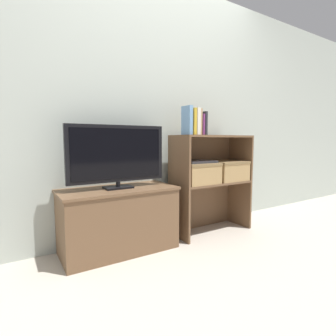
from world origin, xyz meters
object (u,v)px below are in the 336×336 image
object	(u,v)px
tv_stand	(119,220)
storage_basket_left	(197,172)
book_charcoal	(201,124)
book_plum	(199,125)
tv	(118,155)
storage_basket_right	(227,170)
laptop	(197,162)
book_ivory	(194,122)
book_skyblue	(187,120)
book_mustard	(191,122)
book_tan	(197,122)

from	to	relation	value
tv_stand	storage_basket_left	xyz separation A→B (m)	(0.76, -0.05, 0.35)
book_charcoal	book_plum	bearing A→B (deg)	180.00
tv_stand	tv	size ratio (longest dim) A/B	1.16
book_plum	storage_basket_right	xyz separation A→B (m)	(0.41, 0.05, -0.44)
book_charcoal	laptop	distance (m)	0.35
book_plum	book_charcoal	world-z (taller)	book_charcoal
tv	book_ivory	world-z (taller)	book_ivory
tv_stand	book_plum	bearing A→B (deg)	-8.24
book_skyblue	book_ivory	size ratio (longest dim) A/B	1.07
book_skyblue	storage_basket_right	distance (m)	0.72
tv_stand	book_charcoal	xyz separation A→B (m)	(0.76, -0.11, 0.79)
book_plum	book_charcoal	xyz separation A→B (m)	(0.03, 0.00, 0.01)
book_plum	laptop	distance (m)	0.34
book_mustard	tv_stand	bearing A→B (deg)	170.55
book_skyblue	storage_basket_left	xyz separation A→B (m)	(0.16, 0.05, -0.47)
tv_stand	book_plum	xyz separation A→B (m)	(0.74, -0.11, 0.78)
storage_basket_right	tv_stand	bearing A→B (deg)	177.29
book_ivory	book_charcoal	size ratio (longest dim) A/B	1.13
book_charcoal	storage_basket_left	xyz separation A→B (m)	(0.00, 0.05, -0.45)
book_mustard	book_plum	bearing A→B (deg)	0.00
book_mustard	storage_basket_left	world-z (taller)	book_mustard
book_skyblue	book_charcoal	size ratio (longest dim) A/B	1.21
book_ivory	book_tan	distance (m)	0.04
tv	book_mustard	xyz separation A→B (m)	(0.64, -0.11, 0.28)
tv	storage_basket_right	size ratio (longest dim) A/B	2.24
laptop	book_charcoal	bearing A→B (deg)	-92.73
book_tan	storage_basket_right	size ratio (longest dim) A/B	0.64
book_ivory	book_plum	world-z (taller)	book_ivory
laptop	tv_stand	bearing A→B (deg)	175.95
storage_basket_left	book_skyblue	bearing A→B (deg)	-162.01
book_skyblue	laptop	distance (m)	0.41
book_skyblue	storage_basket_left	distance (m)	0.50
book_skyblue	book_plum	xyz separation A→B (m)	(0.13, 0.00, -0.03)
book_skyblue	storage_basket_right	bearing A→B (deg)	5.55
tv	book_plum	distance (m)	0.79
book_charcoal	tv	bearing A→B (deg)	172.15
tv	book_ivory	bearing A→B (deg)	-8.82
book_mustard	book_ivory	distance (m)	0.04
book_tan	laptop	bearing A→B (deg)	45.59
book_mustard	laptop	size ratio (longest dim) A/B	0.76
laptop	book_plum	bearing A→B (deg)	-118.01
book_ivory	tv_stand	bearing A→B (deg)	171.05
book_charcoal	storage_basket_right	bearing A→B (deg)	7.84
tv	book_plum	xyz separation A→B (m)	(0.74, -0.11, 0.25)
book_tan	book_plum	world-z (taller)	book_tan
book_mustard	book_charcoal	world-z (taller)	book_mustard
tv_stand	tv	distance (m)	0.53
tv	book_tan	xyz separation A→B (m)	(0.71, -0.11, 0.28)
book_tan	book_plum	distance (m)	0.03
book_ivory	book_tan	size ratio (longest dim) A/B	1.02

